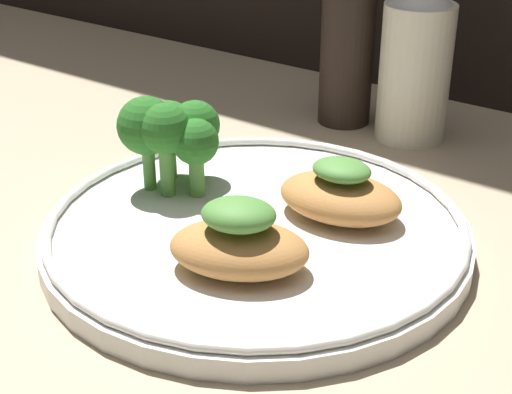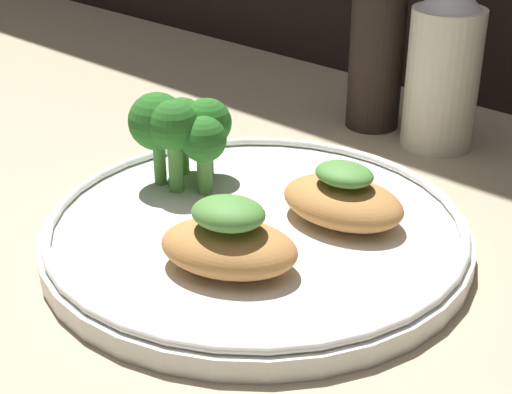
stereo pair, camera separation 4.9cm
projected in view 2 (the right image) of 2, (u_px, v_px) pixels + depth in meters
ground_plane at (256, 251)px, 50.40cm from camera, size 180.00×180.00×1.00cm
plate at (256, 231)px, 49.73cm from camera, size 27.11×27.11×2.00cm
grilled_meat_front at (229, 242)px, 44.20cm from camera, size 9.52×8.21×4.42cm
grilled_meat_middle at (343, 199)px, 49.36cm from camera, size 8.71×6.51×3.94cm
broccoli_bunch at (183, 126)px, 53.25cm from camera, size 6.83×6.45×6.63cm
sauce_bottle at (449, 69)px, 61.41cm from camera, size 5.79×5.79×13.71cm
pepper_grinder at (377, 40)px, 65.03cm from camera, size 4.54×4.54×16.81cm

